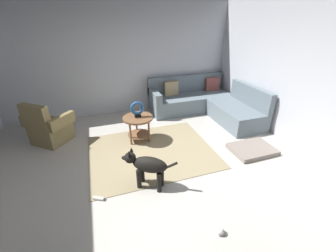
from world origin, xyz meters
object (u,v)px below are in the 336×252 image
Objects in this scene: side_table at (138,123)px; dog_toy_ball at (220,231)px; dog_bed_mat at (252,149)px; torus_sculpture at (137,109)px; armchair at (48,128)px; sectional_couch at (206,103)px; dog_toy_rope at (99,198)px; dog at (147,166)px.

dog_toy_ball is at bearing -79.88° from side_table.
side_table is 2.28m from dog_bed_mat.
torus_sculpture is 3.35× the size of dog_toy_ball.
dog_toy_ball reaches higher than dog_bed_mat.
dog_bed_mat is 8.22× the size of dog_toy_ball.
sectional_couch is at bearing 44.03° from armchair.
dog_toy_rope is at bearing -173.62° from dog_bed_mat.
sectional_couch is 1.96m from dog_bed_mat.
sectional_couch is at bearing 22.97° from torus_sculpture.
sectional_couch is at bearing 22.97° from side_table.
side_table is at bearing 26.25° from dog.
sectional_couch is 23.11× the size of dog_toy_ball.
torus_sculpture is at bearing 22.13° from armchair.
dog_toy_ball is at bearing -14.80° from armchair.
dog is (-0.16, -1.38, -0.04)m from side_table.
armchair is 1.67× the size of side_table.
torus_sculpture is (-1.97, -0.83, 0.42)m from sectional_couch.
side_table is at bearing 90.90° from torus_sculpture.
torus_sculpture is (1.72, -0.54, 0.39)m from armchair.
armchair is 2.47m from dog.
dog_bed_mat is (3.68, -1.64, -0.28)m from armchair.
dog is at bearing -96.82° from torus_sculpture.
armchair is 1.81m from side_table.
sectional_couch is 3.07m from dog.
dog_toy_ball is (0.44, -2.46, -0.66)m from torus_sculpture.
armchair reaches higher than dog.
dog is (-2.13, -2.21, 0.09)m from sectional_couch.
armchair is 3.06× the size of torus_sculpture.
dog is 1.28m from dog_toy_ball.
dog_toy_rope is at bearing -27.82° from armchair.
dog is 0.81m from dog_toy_rope.
torus_sculpture is 0.41× the size of dog_bed_mat.
dog_bed_mat is at bearing -29.47° from torus_sculpture.
dog is at bearing 119.19° from dog_toy_ball.
side_table reaches higher than dog_toy_rope.
armchair is at bearing 162.71° from side_table.
armchair is 2.15m from dog_toy_rope.
dog_bed_mat is 2.88m from dog_toy_rope.
sectional_couch and armchair have the same top height.
dog_bed_mat is 1.08× the size of dog.
sectional_couch is 3.64m from dog_toy_ball.
dog_bed_mat is 2.17m from dog.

